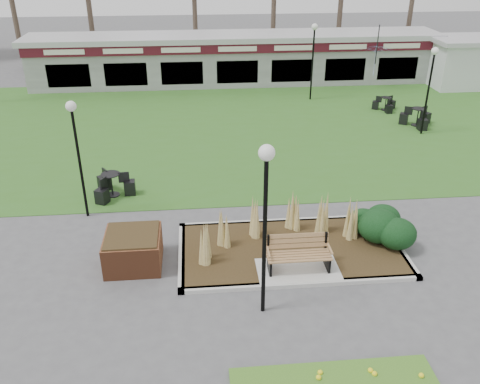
{
  "coord_description": "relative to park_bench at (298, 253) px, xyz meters",
  "views": [
    {
      "loc": [
        -2.58,
        -10.82,
        8.11
      ],
      "look_at": [
        -1.39,
        2.0,
        1.58
      ],
      "focal_mm": 38.0,
      "sensor_mm": 36.0,
      "label": 1
    }
  ],
  "objects": [
    {
      "name": "ground",
      "position": [
        0.0,
        -0.25,
        -0.59
      ],
      "size": [
        100.0,
        100.0,
        0.0
      ],
      "primitive_type": "plane",
      "color": "#515154",
      "rests_on": "ground"
    },
    {
      "name": "lawn",
      "position": [
        0.0,
        11.75,
        -0.58
      ],
      "size": [
        34.0,
        16.0,
        0.02
      ],
      "primitive_type": "cube",
      "color": "#356821",
      "rests_on": "ground"
    },
    {
      "name": "planting_bed",
      "position": [
        1.27,
        1.1,
        -0.22
      ],
      "size": [
        6.75,
        3.4,
        1.27
      ],
      "color": "#342815",
      "rests_on": "ground"
    },
    {
      "name": "park_bench",
      "position": [
        0.0,
        0.0,
        0.0
      ],
      "size": [
        1.7,
        0.66,
        0.93
      ],
      "color": "olive",
      "rests_on": "ground"
    },
    {
      "name": "brick_planter",
      "position": [
        -4.4,
        0.75,
        -0.11
      ],
      "size": [
        1.5,
        1.5,
        0.95
      ],
      "color": "brown",
      "rests_on": "ground"
    },
    {
      "name": "food_pavilion",
      "position": [
        0.0,
        19.71,
        0.89
      ],
      "size": [
        24.6,
        3.4,
        2.9
      ],
      "color": "gray",
      "rests_on": "ground"
    },
    {
      "name": "service_hut",
      "position": [
        13.5,
        17.75,
        0.86
      ],
      "size": [
        4.4,
        3.4,
        2.83
      ],
      "color": "silver",
      "rests_on": "ground"
    },
    {
      "name": "lamp_post_near_left",
      "position": [
        -6.16,
        3.62,
        2.2
      ],
      "size": [
        0.32,
        0.32,
        3.82
      ],
      "color": "black",
      "rests_on": "ground"
    },
    {
      "name": "lamp_post_near_right",
      "position": [
        -1.14,
        -1.51,
        2.54
      ],
      "size": [
        0.36,
        0.36,
        4.3
      ],
      "color": "black",
      "rests_on": "ground"
    },
    {
      "name": "lamp_post_mid_right",
      "position": [
        7.68,
        9.92,
        2.24
      ],
      "size": [
        0.32,
        0.32,
        3.89
      ],
      "color": "black",
      "rests_on": "ground"
    },
    {
      "name": "lamp_post_far_right",
      "position": [
        3.8,
        15.73,
        2.35
      ],
      "size": [
        0.33,
        0.33,
        4.04
      ],
      "color": "black",
      "rests_on": "ground"
    },
    {
      "name": "bistro_set_b",
      "position": [
        -5.53,
        4.98,
        -0.3
      ],
      "size": [
        1.39,
        1.54,
        0.82
      ],
      "color": "black",
      "rests_on": "ground"
    },
    {
      "name": "bistro_set_c",
      "position": [
        7.9,
        11.0,
        -0.29
      ],
      "size": [
        1.59,
        1.38,
        0.84
      ],
      "color": "black",
      "rests_on": "ground"
    },
    {
      "name": "bistro_set_d",
      "position": [
        7.23,
        13.45,
        -0.34
      ],
      "size": [
        1.28,
        1.12,
        0.68
      ],
      "color": "black",
      "rests_on": "ground"
    },
    {
      "name": "patio_umbrella",
      "position": [
        8.0,
        17.75,
        1.0
      ],
      "size": [
        2.45,
        2.47,
        2.5
      ],
      "color": "black",
      "rests_on": "ground"
    },
    {
      "name": "car_black",
      "position": [
        -11.45,
        24.8,
        0.13
      ],
      "size": [
        4.63,
        2.68,
        1.44
      ],
      "primitive_type": "imported",
      "rotation": [
        0.0,
        0.0,
        1.85
      ],
      "color": "black",
      "rests_on": "ground"
    }
  ]
}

